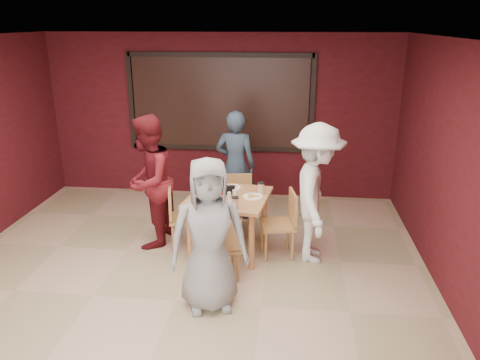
# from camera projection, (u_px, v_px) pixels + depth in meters

# --- Properties ---
(floor) EXTENTS (7.00, 7.00, 0.00)m
(floor) POSITION_uv_depth(u_px,v_px,m) (176.00, 301.00, 5.24)
(floor) COLOR tan
(floor) RESTS_ON ground
(window_blinds) EXTENTS (3.00, 0.02, 1.50)m
(window_blinds) POSITION_uv_depth(u_px,v_px,m) (220.00, 103.00, 7.95)
(window_blinds) COLOR black
(dining_table) EXTENTS (1.14, 1.14, 0.95)m
(dining_table) POSITION_uv_depth(u_px,v_px,m) (228.00, 203.00, 6.15)
(dining_table) COLOR #B47049
(dining_table) RESTS_ON floor
(chair_front) EXTENTS (0.50, 0.50, 0.81)m
(chair_front) POSITION_uv_depth(u_px,v_px,m) (223.00, 245.00, 5.52)
(chair_front) COLOR tan
(chair_front) RESTS_ON floor
(chair_back) EXTENTS (0.48, 0.48, 0.85)m
(chair_back) POSITION_uv_depth(u_px,v_px,m) (239.00, 200.00, 6.86)
(chair_back) COLOR tan
(chair_back) RESTS_ON floor
(chair_left) EXTENTS (0.51, 0.51, 0.87)m
(chair_left) POSITION_uv_depth(u_px,v_px,m) (179.00, 214.00, 6.33)
(chair_left) COLOR tan
(chair_left) RESTS_ON floor
(chair_right) EXTENTS (0.50, 0.50, 0.89)m
(chair_right) POSITION_uv_depth(u_px,v_px,m) (283.00, 220.00, 6.11)
(chair_right) COLOR tan
(chair_right) RESTS_ON floor
(diner_front) EXTENTS (0.94, 0.74, 1.69)m
(diner_front) POSITION_uv_depth(u_px,v_px,m) (209.00, 235.00, 4.89)
(diner_front) COLOR gray
(diner_front) RESTS_ON floor
(diner_back) EXTENTS (0.67, 0.48, 1.71)m
(diner_back) POSITION_uv_depth(u_px,v_px,m) (235.00, 165.00, 7.22)
(diner_back) COLOR #314458
(diner_back) RESTS_ON floor
(diner_left) EXTENTS (0.77, 0.95, 1.82)m
(diner_left) POSITION_uv_depth(u_px,v_px,m) (148.00, 182.00, 6.32)
(diner_left) COLOR maroon
(diner_left) RESTS_ON floor
(diner_right) EXTENTS (0.71, 1.19, 1.80)m
(diner_right) POSITION_uv_depth(u_px,v_px,m) (316.00, 194.00, 5.90)
(diner_right) COLOR white
(diner_right) RESTS_ON floor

